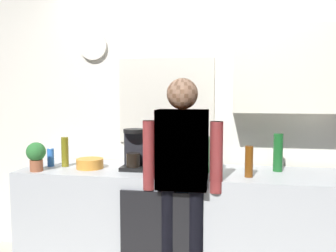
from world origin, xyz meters
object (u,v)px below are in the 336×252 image
bottle_green_wine (278,152)px  mixing_bowl (90,163)px  bottle_amber_beer (249,162)px  person_guest (182,170)px  bottle_dark_sauce (193,165)px  coffee_maker (135,151)px  bottle_red_vinegar (180,157)px  potted_plant (36,155)px  person_at_sink (182,170)px  bottle_olive_oil (65,152)px  cup_white_mug (158,165)px  bottle_clear_soda (204,154)px  dish_soap (51,157)px

bottle_green_wine → mixing_bowl: (-1.50, -0.16, -0.11)m
bottle_amber_beer → person_guest: bearing=-160.1°
bottle_dark_sauce → person_guest: (-0.06, -0.10, -0.02)m
bottle_dark_sauce → bottle_green_wine: 0.72m
coffee_maker → bottle_amber_beer: size_ratio=1.43×
bottle_dark_sauce → bottle_red_vinegar: bearing=120.1°
bottle_red_vinegar → potted_plant: (-1.11, -0.24, 0.02)m
person_at_sink → bottle_dark_sauce: bearing=44.1°
bottle_olive_oil → person_at_sink: bearing=-15.4°
cup_white_mug → bottle_clear_soda: bearing=4.9°
person_at_sink → person_guest: 0.00m
coffee_maker → person_guest: bearing=-34.6°
cup_white_mug → person_guest: bearing=-47.2°
dish_soap → person_guest: 1.19m
dish_soap → person_guest: (1.16, -0.28, -0.01)m
coffee_maker → bottle_olive_oil: bearing=-179.1°
mixing_bowl → person_guest: 0.84m
bottle_dark_sauce → potted_plant: (-1.24, -0.03, 0.04)m
bottle_dark_sauce → bottle_clear_soda: bearing=69.0°
bottle_amber_beer → mixing_bowl: 1.28m
bottle_olive_oil → bottle_clear_soda: (1.16, -0.01, 0.01)m
bottle_clear_soda → bottle_green_wine: bottle_green_wine is taller
dish_soap → person_at_sink: bearing=-13.4°
person_at_sink → bottle_olive_oil: bearing=150.4°
bottle_red_vinegar → person_at_sink: (0.06, -0.31, -0.04)m
bottle_clear_soda → bottle_green_wine: bearing=13.3°
bottle_amber_beer → potted_plant: size_ratio=1.00×
coffee_maker → cup_white_mug: 0.22m
bottle_dark_sauce → bottle_amber_beer: bearing=9.5°
dish_soap → person_at_sink: size_ratio=0.11×
person_at_sink → bottle_amber_beer: bearing=5.8°
coffee_maker → cup_white_mug: (0.20, -0.05, -0.10)m
bottle_red_vinegar → potted_plant: bearing=-168.0°
potted_plant → person_guest: bearing=-3.7°
bottle_clear_soda → bottle_green_wine: (0.57, 0.14, 0.01)m
person_guest → potted_plant: bearing=-1.6°
bottle_olive_oil → coffee_maker: bearing=0.9°
coffee_maker → dish_soap: bearing=-178.5°
bottle_green_wine → cup_white_mug: bearing=-169.9°
coffee_maker → person_at_sink: 0.52m
mixing_bowl → bottle_green_wine: bearing=6.1°
bottle_dark_sauce → person_at_sink: 0.12m
coffee_maker → bottle_clear_soda: size_ratio=1.18×
bottle_red_vinegar → coffee_maker: bearing=-177.3°
mixing_bowl → bottle_red_vinegar: bearing=4.4°
bottle_amber_beer → coffee_maker: bearing=172.1°
bottle_amber_beer → dish_soap: bearing=176.3°
bottle_green_wine → dish_soap: size_ratio=1.67×
cup_white_mug → bottle_green_wine: bearing=10.1°
bottle_green_wine → person_at_sink: bearing=-149.5°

